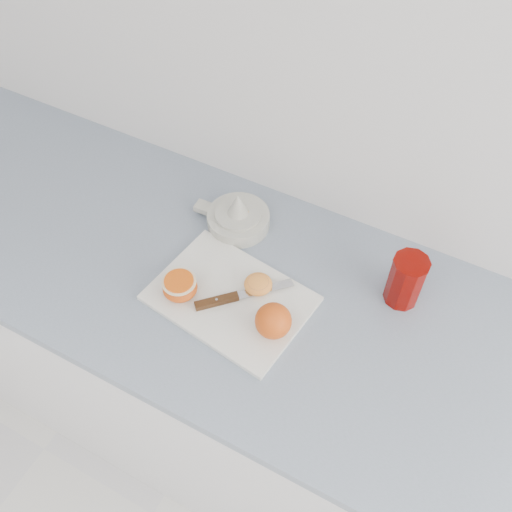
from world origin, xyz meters
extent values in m
cube|color=silver|center=(0.00, 2.00, 1.35)|extent=(4.00, 0.04, 2.70)
cube|color=white|center=(0.22, 1.70, 0.43)|extent=(2.44, 0.60, 0.86)
cube|color=#8794AA|center=(0.22, 1.70, 0.88)|extent=(2.50, 0.64, 0.03)
cube|color=white|center=(0.14, 1.65, 0.90)|extent=(0.36, 0.28, 0.01)
sphere|color=orange|center=(0.26, 1.62, 0.94)|extent=(0.08, 0.08, 0.08)
ellipsoid|color=orange|center=(0.04, 1.61, 0.92)|extent=(0.08, 0.08, 0.04)
cylinder|color=beige|center=(0.04, 1.61, 0.94)|extent=(0.07, 0.07, 0.00)
cylinder|color=#F3571C|center=(0.04, 1.61, 0.95)|extent=(0.06, 0.06, 0.00)
ellipsoid|color=orange|center=(0.18, 1.70, 0.92)|extent=(0.06, 0.06, 0.03)
cylinder|color=#C56D35|center=(0.18, 1.70, 0.92)|extent=(0.05, 0.05, 0.00)
cube|color=#40200E|center=(0.12, 1.63, 0.91)|extent=(0.08, 0.08, 0.01)
cube|color=#B7B7BC|center=(0.20, 1.70, 0.91)|extent=(0.10, 0.10, 0.00)
cylinder|color=#B7B7BC|center=(0.12, 1.63, 0.91)|extent=(0.01, 0.01, 0.01)
cylinder|color=beige|center=(0.05, 1.85, 0.91)|extent=(0.15, 0.15, 0.04)
cylinder|color=beige|center=(0.05, 1.85, 0.93)|extent=(0.11, 0.11, 0.01)
cone|color=beige|center=(0.05, 1.85, 0.96)|extent=(0.05, 0.05, 0.06)
cube|color=beige|center=(-0.04, 1.85, 0.91)|extent=(0.05, 0.03, 0.01)
ellipsoid|color=orange|center=(0.06, 1.85, 0.94)|extent=(0.01, 0.01, 0.00)
ellipsoid|color=orange|center=(0.03, 1.86, 0.94)|extent=(0.01, 0.01, 0.00)
ellipsoid|color=orange|center=(0.04, 1.84, 0.94)|extent=(0.01, 0.01, 0.00)
ellipsoid|color=orange|center=(0.06, 1.86, 0.94)|extent=(0.01, 0.01, 0.00)
cylinder|color=#710500|center=(0.46, 1.83, 0.95)|extent=(0.08, 0.08, 0.12)
cylinder|color=#F35415|center=(0.46, 1.83, 0.90)|extent=(0.06, 0.06, 0.02)
cylinder|color=#710500|center=(0.46, 1.83, 1.01)|extent=(0.08, 0.08, 0.00)
camera|label=1|loc=(0.51, 1.07, 1.92)|focal=40.00mm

